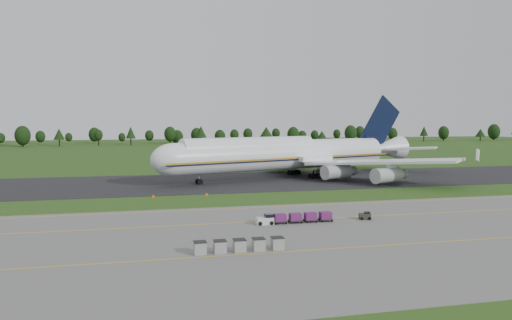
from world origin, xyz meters
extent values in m
plane|color=#264615|center=(0.00, 0.00, 0.00)|extent=(600.00, 600.00, 0.00)
cube|color=#62625E|center=(0.00, -34.00, 0.03)|extent=(300.00, 52.00, 0.06)
cube|color=black|center=(0.00, 28.00, 0.04)|extent=(300.00, 40.00, 0.08)
cube|color=#EAAB0D|center=(0.00, -22.00, 0.07)|extent=(300.00, 0.25, 0.01)
cube|color=#EAAB0D|center=(0.00, -40.00, 0.07)|extent=(300.00, 0.20, 0.01)
cube|color=#EAAB0D|center=(0.00, -10.00, 0.07)|extent=(120.00, 0.20, 0.01)
cylinder|color=black|center=(-82.52, 213.27, 2.09)|extent=(0.70, 0.70, 4.18)
sphere|color=#1C3713|center=(-82.52, 213.27, 6.38)|extent=(8.71, 8.71, 8.71)
cylinder|color=black|center=(-62.75, 213.39, 1.87)|extent=(0.70, 0.70, 3.74)
cone|color=#1C3713|center=(-62.75, 213.39, 7.06)|extent=(6.46, 6.46, 6.64)
cylinder|color=black|center=(-40.84, 214.27, 2.08)|extent=(0.70, 0.70, 4.16)
sphere|color=#1C3713|center=(-40.84, 214.27, 6.35)|extent=(5.11, 5.11, 5.11)
cylinder|color=black|center=(-22.10, 213.37, 2.03)|extent=(0.70, 0.70, 4.07)
cone|color=#1C3713|center=(-22.10, 213.37, 7.68)|extent=(5.96, 5.96, 7.23)
cylinder|color=black|center=(2.13, 226.12, 2.03)|extent=(0.70, 0.70, 4.07)
sphere|color=#1C3713|center=(2.13, 226.12, 6.21)|extent=(7.46, 7.46, 7.46)
cylinder|color=black|center=(20.60, 215.18, 2.09)|extent=(0.70, 0.70, 4.17)
cone|color=#1C3713|center=(20.60, 215.18, 7.89)|extent=(7.31, 7.31, 7.42)
cylinder|color=black|center=(42.66, 218.80, 1.85)|extent=(0.70, 0.70, 3.71)
sphere|color=#1C3713|center=(42.66, 218.80, 5.66)|extent=(5.63, 5.63, 5.63)
cylinder|color=black|center=(62.72, 214.38, 1.95)|extent=(0.70, 0.70, 3.90)
cone|color=#1C3713|center=(62.72, 214.38, 7.37)|extent=(8.93, 8.93, 6.94)
cylinder|color=black|center=(80.65, 213.43, 1.85)|extent=(0.70, 0.70, 3.70)
sphere|color=#1C3713|center=(80.65, 213.43, 5.65)|extent=(7.94, 7.94, 7.94)
cylinder|color=black|center=(100.67, 213.85, 1.45)|extent=(0.70, 0.70, 2.91)
cone|color=#1C3713|center=(100.67, 213.85, 5.49)|extent=(6.42, 6.42, 5.17)
cylinder|color=black|center=(121.14, 213.94, 2.06)|extent=(0.70, 0.70, 4.12)
sphere|color=#1C3713|center=(121.14, 213.94, 6.30)|extent=(8.36, 8.36, 8.36)
cylinder|color=black|center=(140.28, 224.61, 1.82)|extent=(0.70, 0.70, 3.63)
cone|color=#1C3713|center=(140.28, 224.61, 6.86)|extent=(6.57, 6.57, 6.46)
cylinder|color=black|center=(159.39, 227.11, 1.70)|extent=(0.70, 0.70, 3.39)
sphere|color=#1C3713|center=(159.39, 227.11, 5.18)|extent=(6.76, 6.76, 6.76)
cylinder|color=black|center=(177.95, 216.89, 1.96)|extent=(0.70, 0.70, 3.92)
cone|color=#1C3713|center=(177.95, 216.89, 7.40)|extent=(5.74, 5.74, 6.96)
cylinder|color=black|center=(197.76, 223.08, 1.93)|extent=(0.70, 0.70, 3.86)
sphere|color=#1C3713|center=(197.76, 223.08, 5.89)|extent=(7.52, 7.52, 7.52)
cylinder|color=black|center=(220.39, 212.60, 1.58)|extent=(0.70, 0.70, 3.17)
cone|color=#1C3713|center=(220.39, 212.60, 5.99)|extent=(7.24, 7.24, 5.63)
cylinder|color=black|center=(239.76, 222.86, 2.11)|extent=(0.70, 0.70, 4.22)
sphere|color=#1C3713|center=(239.76, 222.86, 6.45)|extent=(8.71, 8.71, 8.71)
cylinder|color=white|center=(20.70, 32.16, 6.40)|extent=(63.43, 27.09, 7.95)
cylinder|color=white|center=(10.19, 28.80, 8.28)|extent=(37.65, 17.35, 6.20)
sphere|color=white|center=(-9.80, 22.40, 6.40)|extent=(7.95, 7.95, 7.95)
cone|color=white|center=(56.99, 43.77, 6.96)|extent=(13.87, 10.90, 7.55)
cube|color=gold|center=(21.92, 28.35, 5.74)|extent=(67.33, 21.60, 0.39)
cube|color=white|center=(41.28, 16.60, 5.41)|extent=(33.94, 34.76, 0.61)
cube|color=white|center=(28.43, 56.78, 5.41)|extent=(16.32, 38.74, 0.61)
cylinder|color=#A2A5AA|center=(31.20, 20.91, 2.65)|extent=(8.44, 5.72, 3.53)
cylinder|color=#A2A5AA|center=(39.97, 10.96, 2.65)|extent=(8.44, 5.72, 3.53)
cylinder|color=#A2A5AA|center=(22.72, 47.41, 2.65)|extent=(8.44, 5.72, 3.53)
cylinder|color=#A2A5AA|center=(24.09, 60.61, 2.65)|extent=(8.44, 5.72, 3.53)
cube|color=black|center=(54.38, 42.93, 14.39)|extent=(15.52, 5.49, 17.73)
cube|color=white|center=(61.09, 36.39, 7.29)|extent=(14.88, 13.91, 0.50)
cube|color=white|center=(56.05, 52.16, 7.29)|extent=(9.42, 15.41, 0.50)
cylinder|color=slate|center=(-3.49, 24.42, 1.21)|extent=(0.40, 0.40, 2.43)
cylinder|color=black|center=(-3.49, 24.42, 0.72)|extent=(1.67, 1.38, 1.44)
cylinder|color=slate|center=(28.53, 29.45, 1.21)|extent=(0.40, 0.40, 2.43)
cylinder|color=black|center=(28.53, 29.45, 0.72)|extent=(1.67, 1.38, 1.44)
cylinder|color=slate|center=(25.50, 38.91, 1.21)|extent=(0.40, 0.40, 2.43)
cylinder|color=black|center=(25.50, 38.91, 0.72)|extent=(1.67, 1.38, 1.44)
cube|color=silver|center=(0.76, -24.24, 0.61)|extent=(2.58, 1.39, 1.09)
cylinder|color=black|center=(-0.14, -24.93, 0.36)|extent=(0.60, 0.22, 0.60)
cube|color=black|center=(3.14, -24.24, 0.41)|extent=(1.99, 1.49, 0.12)
cube|color=#581A53|center=(3.14, -24.24, 1.00)|extent=(1.79, 1.39, 1.09)
cylinder|color=black|center=(2.35, -24.93, 0.23)|extent=(0.34, 0.15, 0.34)
cube|color=black|center=(5.63, -24.24, 0.41)|extent=(1.99, 1.49, 0.12)
cube|color=#581A53|center=(5.63, -24.24, 1.00)|extent=(1.79, 1.39, 1.09)
cylinder|color=black|center=(4.83, -24.93, 0.23)|extent=(0.34, 0.15, 0.34)
cube|color=black|center=(8.11, -24.24, 0.41)|extent=(1.99, 1.49, 0.12)
cube|color=#581A53|center=(8.11, -24.24, 1.00)|extent=(1.79, 1.39, 1.09)
cylinder|color=black|center=(7.31, -24.93, 0.23)|extent=(0.34, 0.15, 0.34)
cube|color=black|center=(10.59, -24.24, 0.41)|extent=(1.99, 1.49, 0.12)
cube|color=#581A53|center=(10.59, -24.24, 1.00)|extent=(1.79, 1.39, 1.09)
cylinder|color=black|center=(9.80, -24.93, 0.23)|extent=(0.34, 0.15, 0.34)
cylinder|color=black|center=(0.76, -24.24, 0.36)|extent=(0.60, 0.22, 0.60)
cube|color=#2B2C1F|center=(17.28, -24.34, 0.55)|extent=(1.93, 1.35, 0.98)
cylinder|color=black|center=(16.66, -24.87, 0.31)|extent=(0.50, 0.18, 0.50)
cylinder|color=black|center=(17.90, -23.81, 0.31)|extent=(0.50, 0.18, 0.50)
cube|color=gray|center=(-10.93, -38.68, 0.78)|extent=(1.44, 1.44, 1.44)
cube|color=black|center=(-10.93, -38.68, 1.54)|extent=(1.53, 1.53, 0.07)
cube|color=gray|center=(-8.53, -38.68, 0.78)|extent=(1.44, 1.44, 1.44)
cube|color=black|center=(-8.53, -38.68, 1.54)|extent=(1.53, 1.53, 0.07)
cube|color=gray|center=(-6.13, -38.68, 0.78)|extent=(1.44, 1.44, 1.44)
cube|color=black|center=(-6.13, -38.68, 1.54)|extent=(1.53, 1.53, 0.07)
cube|color=gray|center=(-3.73, -38.68, 0.78)|extent=(1.44, 1.44, 1.44)
cube|color=black|center=(-3.73, -38.68, 1.54)|extent=(1.53, 1.53, 0.07)
cube|color=gray|center=(-1.33, -38.68, 0.78)|extent=(1.44, 1.44, 1.44)
cube|color=black|center=(-1.33, -38.68, 1.54)|extent=(1.53, 1.53, 0.07)
cube|color=#F46007|center=(-15.05, 5.52, 0.30)|extent=(0.50, 0.12, 0.60)
cube|color=black|center=(-15.05, 5.52, 0.02)|extent=(0.30, 0.30, 0.04)
cube|color=#F46007|center=(-4.14, 5.52, 0.30)|extent=(0.50, 0.12, 0.60)
cube|color=black|center=(-4.14, 5.52, 0.02)|extent=(0.30, 0.30, 0.04)
camera|label=1|loc=(-17.89, -96.99, 16.21)|focal=35.00mm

